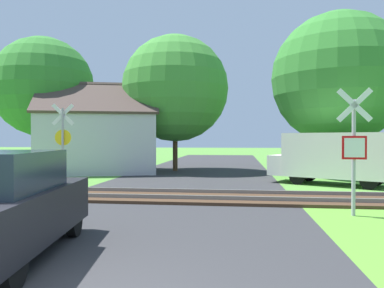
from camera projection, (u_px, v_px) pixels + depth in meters
The scene contains 10 objects.
road_asphalt at pixel (107, 260), 6.12m from camera, with size 7.94×80.00×0.01m, color #2D2D30.
rail_track at pixel (174, 196), 12.48m from camera, with size 60.00×2.60×0.22m.
stop_sign_near at pixel (354, 146), 9.56m from camera, with size 0.88×0.16×3.28m.
crossing_sign_far at pixel (63, 139), 14.94m from camera, with size 0.86×0.21×3.40m.
house at pixel (99, 140), 22.38m from camera, with size 8.06×7.33×5.37m.
tree_right at pixel (338, 79), 20.04m from camera, with size 7.06×7.06×8.75m.
tree_left at pixel (44, 87), 23.48m from camera, with size 6.21×6.21×8.35m.
tree_center at pixel (175, 89), 23.23m from camera, with size 6.58×6.58×8.40m.
mail_truck at pixel (332, 156), 16.13m from camera, with size 5.19×3.97×2.24m.
parked_car at pixel (6, 205), 6.17m from camera, with size 2.18×4.19×1.78m.
Camera 1 is at (2.12, -3.88, 1.98)m, focal length 35.00 mm.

